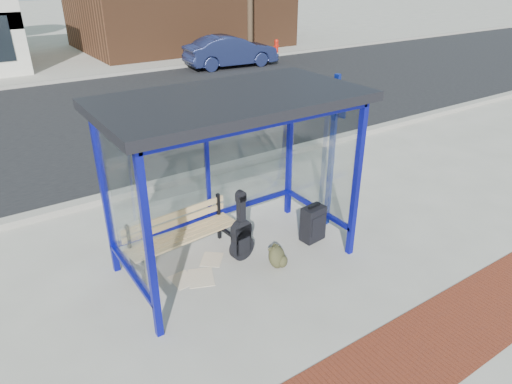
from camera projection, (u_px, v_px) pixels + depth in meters
ground at (236, 261)px, 6.57m from camera, size 120.00×120.00×0.00m
brick_paver_strip at (370, 384)px, 4.63m from camera, size 60.00×1.00×0.01m
curb_near at (157, 185)px, 8.70m from camera, size 60.00×0.25×0.12m
street_asphalt at (84, 120)px, 12.52m from camera, size 60.00×10.00×0.00m
curb_far at (44, 83)px, 16.29m from camera, size 60.00×0.25×0.12m
far_sidewalk at (34, 75)px, 17.72m from camera, size 60.00×4.00×0.01m
bus_shelter at (230, 121)px, 5.70m from camera, size 3.30×1.80×2.42m
bench at (181, 233)px, 6.44m from camera, size 1.66×0.54×0.77m
guitar_bag at (241, 236)px, 6.46m from camera, size 0.39×0.15×1.03m
suitcase at (313, 224)px, 6.95m from camera, size 0.38×0.27×0.62m
backpack at (278, 257)px, 6.37m from camera, size 0.34×0.33×0.34m
sign_post at (333, 145)px, 6.93m from camera, size 0.14×0.30×2.44m
newspaper_a at (212, 259)px, 6.60m from camera, size 0.45×0.46×0.01m
newspaper_b at (201, 277)px, 6.21m from camera, size 0.47×0.52×0.01m
newspaper_c at (182, 280)px, 6.17m from camera, size 0.30×0.37×0.01m
parked_car at (231, 51)px, 18.88m from camera, size 3.95×1.69×1.27m
fire_hydrant at (276, 46)px, 21.64m from camera, size 0.32×0.21×0.70m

